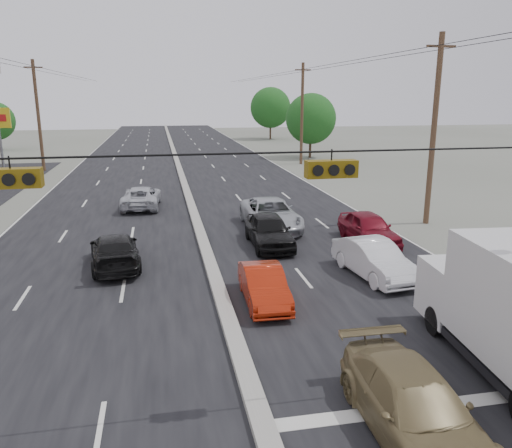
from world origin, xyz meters
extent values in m
plane|color=#606356|center=(0.00, 0.00, 0.00)|extent=(200.00, 200.00, 0.00)
cube|color=black|center=(0.00, 30.00, 0.00)|extent=(20.00, 160.00, 0.02)
cube|color=gray|center=(0.00, 30.00, 0.10)|extent=(0.50, 160.00, 0.20)
cylinder|color=#422D1E|center=(-12.50, 40.00, 5.00)|extent=(0.30, 0.30, 10.00)
cube|color=#422D1E|center=(-12.50, 40.00, 9.30)|extent=(1.60, 0.12, 0.12)
cylinder|color=#422D1E|center=(12.50, 15.00, 5.00)|extent=(0.30, 0.30, 10.00)
cube|color=#422D1E|center=(12.50, 15.00, 9.30)|extent=(1.60, 0.12, 0.12)
cylinder|color=#422D1E|center=(12.50, 40.00, 5.00)|extent=(0.30, 0.30, 10.00)
cube|color=#422D1E|center=(12.50, 40.00, 9.30)|extent=(1.60, 0.12, 0.12)
cylinder|color=black|center=(0.00, 0.00, 5.80)|extent=(25.00, 0.04, 0.04)
cube|color=#72590C|center=(-4.50, 0.00, 5.45)|extent=(1.05, 0.30, 0.35)
cube|color=#72590C|center=(1.50, 0.00, 5.45)|extent=(1.05, 0.30, 0.35)
cylinder|color=slate|center=(-16.00, 40.00, 3.00)|extent=(0.24, 0.24, 6.00)
cylinder|color=#382619|center=(15.00, 45.00, 1.26)|extent=(0.28, 0.28, 2.52)
sphere|color=#134A18|center=(15.00, 45.00, 4.34)|extent=(5.60, 5.60, 5.60)
cylinder|color=#382619|center=(16.00, 70.00, 1.44)|extent=(0.28, 0.28, 2.88)
sphere|color=#134A18|center=(16.00, 70.00, 4.96)|extent=(6.40, 6.40, 6.40)
cube|color=black|center=(6.70, 0.46, 0.43)|extent=(2.82, 6.90, 0.24)
cube|color=silver|center=(6.93, 2.90, 1.20)|extent=(2.47, 2.03, 1.73)
cylinder|color=black|center=(5.90, 2.76, 0.43)|extent=(0.37, 0.89, 0.87)
cylinder|color=black|center=(7.91, 2.57, 0.43)|extent=(0.37, 0.89, 0.87)
imported|color=olive|center=(3.00, -1.36, 0.69)|extent=(1.99, 4.78, 1.38)
imported|color=#AB200A|center=(1.40, 5.99, 0.62)|extent=(1.40, 3.79, 1.24)
imported|color=black|center=(3.00, 12.38, 0.76)|extent=(1.83, 4.49, 1.53)
imported|color=silver|center=(6.11, 7.64, 0.71)|extent=(2.04, 4.48, 1.42)
imported|color=#ABAEB3|center=(3.76, 15.44, 0.78)|extent=(2.66, 5.65, 1.56)
imported|color=maroon|center=(7.73, 11.90, 0.75)|extent=(1.84, 4.42, 1.49)
imported|color=black|center=(-3.85, 10.81, 0.68)|extent=(2.43, 4.87, 1.36)
imported|color=#B8BBC1|center=(-3.07, 22.02, 0.67)|extent=(2.53, 4.96, 1.34)
camera|label=1|loc=(-1.90, -9.50, 6.89)|focal=35.00mm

